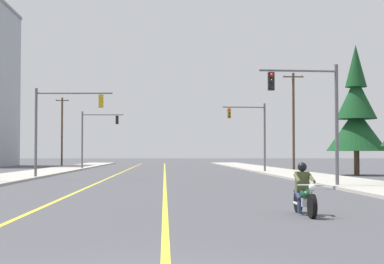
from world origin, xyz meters
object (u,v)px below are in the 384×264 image
object	(u,v)px
traffic_signal_mid_left	(94,131)
conifer_tree_right_verge_far	(356,115)
traffic_signal_near_right	(315,107)
traffic_signal_mid_right	(253,127)
utility_pole_right_far	(293,119)
utility_pole_left_far	(62,130)
motorcycle_with_rider	(304,194)
traffic_signal_near_left	(58,118)

from	to	relation	value
traffic_signal_mid_left	conifer_tree_right_verge_far	size ratio (longest dim) A/B	0.60
traffic_signal_near_right	traffic_signal_mid_right	xyz separation A→B (m)	(0.37, 23.21, -0.01)
traffic_signal_near_right	traffic_signal_mid_left	bearing A→B (deg)	113.78
traffic_signal_mid_left	utility_pole_right_far	distance (m)	21.12
utility_pole_left_far	conifer_tree_right_verge_far	world-z (taller)	conifer_tree_right_verge_far
motorcycle_with_rider	traffic_signal_near_right	bearing A→B (deg)	74.17
traffic_signal_near_right	traffic_signal_near_left	size ratio (longest dim) A/B	1.00
utility_pole_right_far	traffic_signal_near_right	bearing A→B (deg)	-100.54
traffic_signal_mid_right	utility_pole_right_far	bearing A→B (deg)	55.41
motorcycle_with_rider	conifer_tree_right_verge_far	xyz separation A→B (m)	(11.19, 29.35, 4.13)
utility_pole_right_far	motorcycle_with_rider	bearing A→B (deg)	-102.12
traffic_signal_near_left	utility_pole_left_far	bearing A→B (deg)	99.46
traffic_signal_near_left	traffic_signal_mid_left	xyz separation A→B (m)	(-0.25, 22.57, -0.06)
traffic_signal_near_right	utility_pole_left_far	distance (m)	58.04
traffic_signal_near_left	utility_pole_right_far	world-z (taller)	utility_pole_right_far
traffic_signal_near_left	utility_pole_right_far	bearing A→B (deg)	43.32
traffic_signal_near_right	traffic_signal_mid_left	size ratio (longest dim) A/B	1.00
motorcycle_with_rider	traffic_signal_mid_left	xyz separation A→B (m)	(-11.40, 47.16, 3.49)
traffic_signal_near_right	traffic_signal_mid_right	distance (m)	23.22
traffic_signal_near_left	conifer_tree_right_verge_far	distance (m)	22.84
traffic_signal_near_left	utility_pole_right_far	xyz separation A→B (m)	(20.59, 19.42, 1.11)
traffic_signal_mid_right	traffic_signal_mid_left	size ratio (longest dim) A/B	1.00
traffic_signal_mid_right	conifer_tree_right_verge_far	xyz separation A→B (m)	(7.15, -6.81, 0.68)
traffic_signal_mid_right	conifer_tree_right_verge_far	distance (m)	9.90
utility_pole_left_far	conifer_tree_right_verge_far	xyz separation A→B (m)	(29.35, -37.37, -0.23)
traffic_signal_mid_left	conifer_tree_right_verge_far	xyz separation A→B (m)	(22.59, -17.80, 0.64)
traffic_signal_near_right	traffic_signal_near_left	bearing A→B (deg)	141.86
traffic_signal_near_left	traffic_signal_mid_right	world-z (taller)	same
traffic_signal_mid_right	conifer_tree_right_verge_far	size ratio (longest dim) A/B	0.60
utility_pole_right_far	utility_pole_left_far	world-z (taller)	utility_pole_right_far
traffic_signal_near_right	utility_pole_left_far	world-z (taller)	utility_pole_left_far
conifer_tree_right_verge_far	motorcycle_with_rider	bearing A→B (deg)	-110.86
traffic_signal_mid_right	traffic_signal_mid_left	distance (m)	18.95
traffic_signal_near_right	traffic_signal_mid_right	size ratio (longest dim) A/B	1.00
traffic_signal_near_right	traffic_signal_mid_left	world-z (taller)	same
traffic_signal_near_right	conifer_tree_right_verge_far	size ratio (longest dim) A/B	0.60
conifer_tree_right_verge_far	traffic_signal_near_right	bearing A→B (deg)	-114.61
motorcycle_with_rider	conifer_tree_right_verge_far	size ratio (longest dim) A/B	0.21
utility_pole_right_far	utility_pole_left_far	xyz separation A→B (m)	(-27.61, 22.71, -0.29)
traffic_signal_mid_right	utility_pole_right_far	world-z (taller)	utility_pole_right_far
utility_pole_right_far	conifer_tree_right_verge_far	xyz separation A→B (m)	(1.74, -14.65, -0.52)
traffic_signal_near_right	traffic_signal_mid_right	world-z (taller)	same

